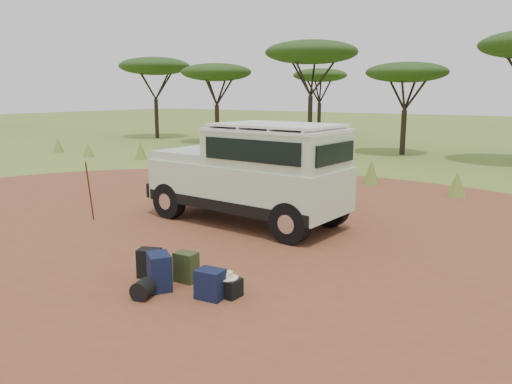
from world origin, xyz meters
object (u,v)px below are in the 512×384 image
Objects in this scene: backpack_olive at (186,267)px; backpack_navy at (159,272)px; duffel_navy at (210,284)px; hard_case at (227,287)px; walking_staff at (90,192)px; backpack_black at (149,263)px; safari_vehicle at (252,176)px.

backpack_navy is at bearing -108.10° from backpack_olive.
duffel_navy reaches higher than hard_case.
backpack_olive reaches higher than hard_case.
walking_staff is 4.52m from backpack_black.
safari_vehicle is 8.56× the size of backpack_navy.
hard_case is at bearing -57.43° from safari_vehicle.
walking_staff is at bearing 152.26° from duffel_navy.
safari_vehicle is at bearing 138.48° from backpack_navy.
backpack_olive is 1.22× the size of hard_case.
hard_case is (0.97, -0.09, -0.11)m from backpack_olive.
hard_case is (1.65, 0.11, -0.11)m from backpack_black.
duffel_navy is at bearing 44.38° from backpack_navy.
backpack_navy is (1.20, -4.42, -0.91)m from safari_vehicle.
backpack_olive is 0.98m from hard_case.
duffel_navy is at bearing -26.68° from backpack_black.
backpack_navy is at bearing -72.13° from safari_vehicle.
safari_vehicle is 4.27m from backpack_black.
backpack_black is 1.21× the size of hard_case.
backpack_navy is at bearing -65.63° from walking_staff.
walking_staff reaches higher than backpack_black.
backpack_black is 0.64m from backpack_navy.
walking_staff is at bearing 133.10° from backpack_black.
safari_vehicle is at bearing 108.91° from duffel_navy.
duffel_navy is at bearing -60.50° from safari_vehicle.
backpack_olive is (0.13, 0.52, -0.05)m from backpack_navy.
backpack_black is at bearing -78.43° from safari_vehicle.
duffel_navy is at bearing -121.42° from hard_case.
backpack_olive is (1.32, -3.91, -0.95)m from safari_vehicle.
walking_staff is 5.15m from backpack_navy.
walking_staff is at bearing -144.39° from safari_vehicle.
duffel_navy is (1.50, -0.12, -0.02)m from backpack_black.
duffel_navy is (5.57, -2.02, -0.54)m from walking_staff.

